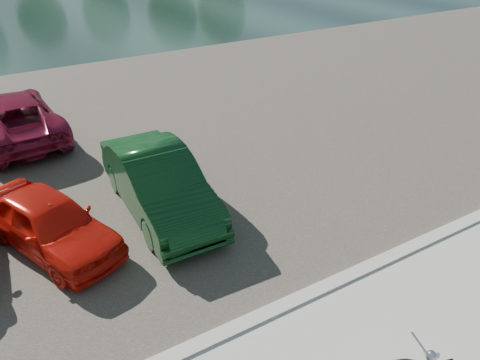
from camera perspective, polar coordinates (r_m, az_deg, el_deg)
name	(u,v)px	position (r m, az deg, el deg)	size (l,w,h in m)	color
kerb	(299,300)	(9.24, 7.18, -14.32)	(60.00, 0.30, 0.14)	#BCB8B1
parking_lot	(136,133)	(16.06, -12.56, 5.56)	(60.00, 18.00, 0.04)	#3C3730
river	(11,3)	(43.75, -26.19, 18.76)	(120.00, 40.00, 0.00)	#192D29
car_4	(50,223)	(10.87, -22.20, -4.84)	(1.52, 3.77, 1.28)	red
car_5	(159,183)	(11.39, -9.81, -0.36)	(1.63, 4.68, 1.54)	#103D1A
car_10	(12,117)	(16.70, -26.00, 6.96)	(2.45, 5.31, 1.47)	maroon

